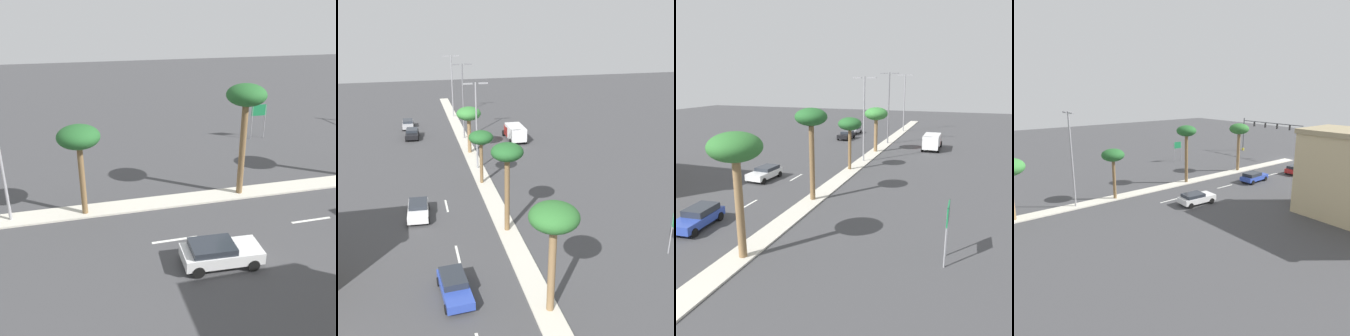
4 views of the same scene
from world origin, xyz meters
The scene contains 16 objects.
ground_plane centered at (0.00, 33.29, 0.00)m, with size 160.00×160.00×0.00m, color #424244.
median_curb centered at (0.00, 42.80, 0.06)m, with size 1.80×85.59×0.12m, color beige.
lane_stripe_left centered at (-4.76, 21.72, 0.01)m, with size 0.20×2.80×0.01m, color silver.
lane_stripe_far centered at (-4.76, 30.89, 0.01)m, with size 0.20×2.80×0.01m, color silver.
palm_tree_outboard centered at (0.26, 13.75, 6.52)m, with size 3.11×3.11×7.55m.
palm_tree_near centered at (-0.01, 24.66, 6.95)m, with size 2.74×2.74×7.99m.
palm_tree_right centered at (-0.29, 35.84, 5.25)m, with size 2.69×2.69×6.04m.
palm_tree_center centered at (0.01, 46.87, 5.36)m, with size 3.27×3.27×6.31m.
street_lamp_center centered at (0.02, 40.54, 6.24)m, with size 2.90×0.24×10.52m.
street_lamp_right centered at (0.24, 53.94, 6.56)m, with size 2.90×0.24×11.14m.
street_lamp_mid centered at (0.21, 68.40, 6.46)m, with size 2.90×0.24×10.96m.
sedan_black_front centered at (-7.52, 55.98, 0.75)m, with size 2.19×4.26×1.37m.
sedan_silver_trailing centered at (-8.06, 62.27, 0.71)m, with size 1.93×4.34×1.29m.
sedan_white_leading centered at (-7.55, 29.21, 0.73)m, with size 2.21×4.34×1.32m.
sedan_blue_right centered at (-5.58, 16.75, 0.75)m, with size 2.24×4.52×1.39m.
box_truck centered at (7.53, 51.35, 1.31)m, with size 2.52×5.97×2.34m.
Camera 2 is at (-7.57, -7.03, 18.23)m, focal length 44.44 mm.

